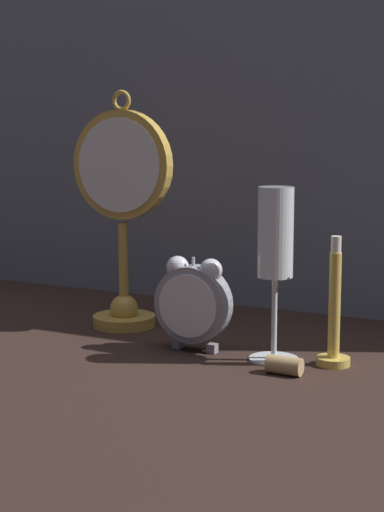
# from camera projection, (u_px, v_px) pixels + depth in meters

# --- Properties ---
(ground_plane) EXTENTS (4.00, 4.00, 0.00)m
(ground_plane) POSITION_uv_depth(u_px,v_px,m) (163.00, 355.00, 1.09)
(ground_plane) COLOR black
(fabric_backdrop_drape) EXTENTS (1.24, 0.01, 0.67)m
(fabric_backdrop_drape) POSITION_uv_depth(u_px,v_px,m) (265.00, 94.00, 1.32)
(fabric_backdrop_drape) COLOR slate
(fabric_backdrop_drape) RESTS_ON ground_plane
(pocket_watch_on_stand) EXTENTS (0.15, 0.09, 0.34)m
(pocket_watch_on_stand) POSITION_uv_depth(u_px,v_px,m) (122.00, 211.00, 1.22)
(pocket_watch_on_stand) COLOR gold
(pocket_watch_on_stand) RESTS_ON ground_plane
(alarm_clock_twin_bell) EXTENTS (0.10, 0.03, 0.12)m
(alarm_clock_twin_bell) POSITION_uv_depth(u_px,v_px,m) (193.00, 299.00, 1.10)
(alarm_clock_twin_bell) COLOR gray
(alarm_clock_twin_bell) RESTS_ON ground_plane
(champagne_flute) EXTENTS (0.06, 0.06, 0.22)m
(champagne_flute) POSITION_uv_depth(u_px,v_px,m) (275.00, 247.00, 1.04)
(champagne_flute) COLOR silver
(champagne_flute) RESTS_ON ground_plane
(brass_candlestick) EXTENTS (0.04, 0.04, 0.16)m
(brass_candlestick) POSITION_uv_depth(u_px,v_px,m) (334.00, 322.00, 1.04)
(brass_candlestick) COLOR gold
(brass_candlestick) RESTS_ON ground_plane
(wine_cork) EXTENTS (0.04, 0.02, 0.02)m
(wine_cork) POSITION_uv_depth(u_px,v_px,m) (284.00, 365.00, 1.00)
(wine_cork) COLOR tan
(wine_cork) RESTS_ON ground_plane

